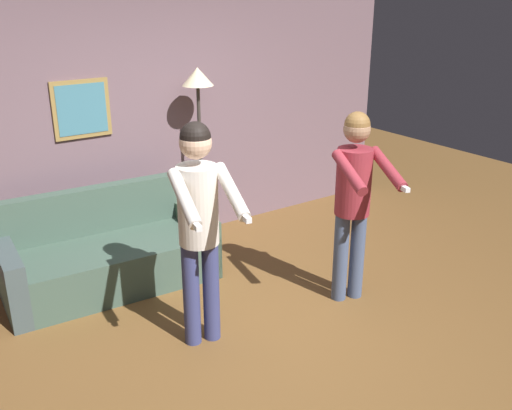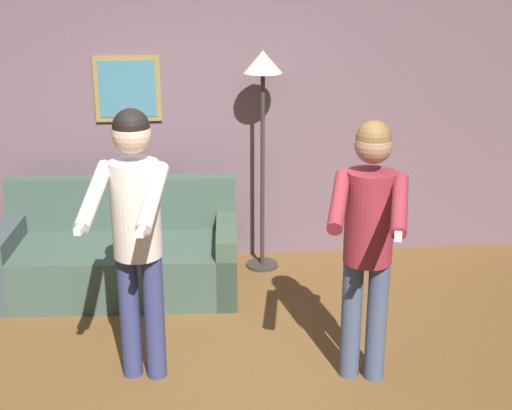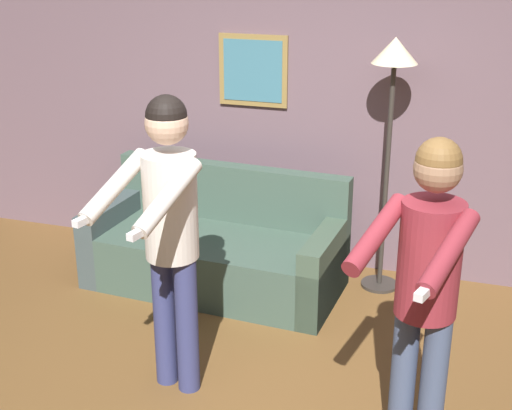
{
  "view_description": "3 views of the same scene",
  "coord_description": "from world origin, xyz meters",
  "px_view_note": "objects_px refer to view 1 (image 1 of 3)",
  "views": [
    {
      "loc": [
        -2.33,
        -3.16,
        2.62
      ],
      "look_at": [
        0.01,
        0.21,
        1.06
      ],
      "focal_mm": 40.0,
      "sensor_mm": 36.0,
      "label": 1
    },
    {
      "loc": [
        -0.16,
        -3.86,
        2.57
      ],
      "look_at": [
        0.26,
        0.26,
        1.15
      ],
      "focal_mm": 50.0,
      "sensor_mm": 36.0,
      "label": 2
    },
    {
      "loc": [
        1.1,
        -3.06,
        2.54
      ],
      "look_at": [
        0.03,
        0.24,
        1.22
      ],
      "focal_mm": 50.0,
      "sensor_mm": 36.0,
      "label": 3
    }
  ],
  "objects_px": {
    "person_standing_right": "(354,191)",
    "couch": "(109,256)",
    "torchiere_lamp": "(198,100)",
    "person_standing_left": "(199,215)"
  },
  "relations": [
    {
      "from": "person_standing_right",
      "to": "couch",
      "type": "bearing_deg",
      "value": 137.99
    },
    {
      "from": "couch",
      "to": "torchiere_lamp",
      "type": "relative_size",
      "value": 1.03
    },
    {
      "from": "couch",
      "to": "torchiere_lamp",
      "type": "bearing_deg",
      "value": 16.02
    },
    {
      "from": "person_standing_left",
      "to": "person_standing_right",
      "type": "distance_m",
      "value": 1.41
    },
    {
      "from": "couch",
      "to": "person_standing_left",
      "type": "relative_size",
      "value": 1.1
    },
    {
      "from": "couch",
      "to": "person_standing_right",
      "type": "distance_m",
      "value": 2.35
    },
    {
      "from": "person_standing_right",
      "to": "person_standing_left",
      "type": "bearing_deg",
      "value": 173.66
    },
    {
      "from": "torchiere_lamp",
      "to": "person_standing_left",
      "type": "height_order",
      "value": "torchiere_lamp"
    },
    {
      "from": "person_standing_left",
      "to": "person_standing_right",
      "type": "relative_size",
      "value": 1.04
    },
    {
      "from": "couch",
      "to": "person_standing_right",
      "type": "relative_size",
      "value": 1.15
    }
  ]
}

